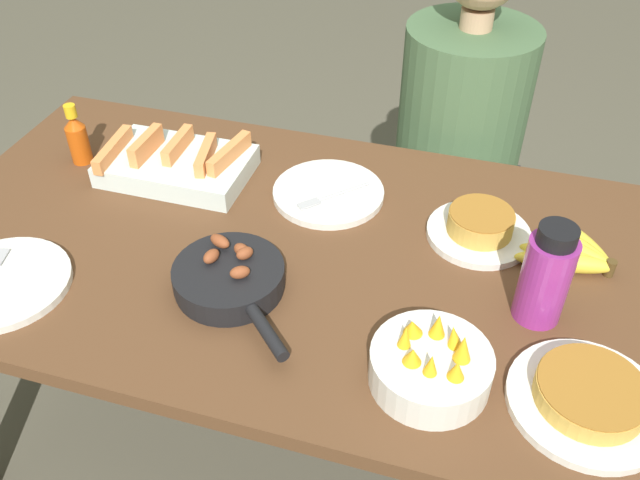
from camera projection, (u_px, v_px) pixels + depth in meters
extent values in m
plane|color=#565142|center=(320.00, 448.00, 1.85)|extent=(14.00, 14.00, 0.00)
cube|color=brown|center=(320.00, 258.00, 1.40)|extent=(1.71, 0.87, 0.03)
cylinder|color=brown|center=(108.00, 217.00, 2.08)|extent=(0.07, 0.07, 0.68)
ellipsoid|color=yellow|center=(588.00, 247.00, 1.37)|extent=(0.12, 0.14, 0.03)
ellipsoid|color=yellow|center=(580.00, 248.00, 1.37)|extent=(0.15, 0.13, 0.04)
ellipsoid|color=yellow|center=(573.00, 251.00, 1.36)|extent=(0.17, 0.10, 0.04)
ellipsoid|color=yellow|center=(566.00, 257.00, 1.35)|extent=(0.19, 0.05, 0.04)
ellipsoid|color=yellow|center=(564.00, 262.00, 1.33)|extent=(0.20, 0.06, 0.04)
cylinder|color=#4C3819|center=(610.00, 268.00, 1.32)|extent=(0.02, 0.02, 0.04)
cube|color=silver|center=(177.00, 166.00, 1.58)|extent=(0.33, 0.21, 0.05)
cube|color=#ED8E4C|center=(113.00, 149.00, 1.57)|extent=(0.03, 0.17, 0.04)
cube|color=#ED8E4C|center=(146.00, 146.00, 1.56)|extent=(0.02, 0.13, 0.05)
cube|color=#ED8E4C|center=(178.00, 146.00, 1.57)|extent=(0.02, 0.13, 0.04)
cube|color=#ED8E4C|center=(206.00, 156.00, 1.54)|extent=(0.05, 0.14, 0.04)
cube|color=#ED8E4C|center=(229.00, 154.00, 1.55)|extent=(0.05, 0.16, 0.04)
cylinder|color=black|center=(230.00, 286.00, 1.30)|extent=(0.21, 0.21, 0.01)
cylinder|color=black|center=(229.00, 276.00, 1.29)|extent=(0.21, 0.21, 0.04)
cylinder|color=black|center=(267.00, 332.00, 1.17)|extent=(0.11, 0.11, 0.02)
ellipsoid|color=brown|center=(245.00, 253.00, 1.29)|extent=(0.04, 0.05, 0.03)
ellipsoid|color=brown|center=(242.00, 250.00, 1.29)|extent=(0.04, 0.04, 0.03)
ellipsoid|color=brown|center=(220.00, 241.00, 1.31)|extent=(0.05, 0.04, 0.03)
ellipsoid|color=brown|center=(240.00, 272.00, 1.24)|extent=(0.05, 0.05, 0.03)
ellipsoid|color=brown|center=(211.00, 256.00, 1.28)|extent=(0.04, 0.04, 0.03)
cylinder|color=silver|center=(478.00, 233.00, 1.42)|extent=(0.22, 0.22, 0.02)
cylinder|color=gold|center=(481.00, 222.00, 1.40)|extent=(0.14, 0.14, 0.04)
cylinder|color=#9F6624|center=(482.00, 213.00, 1.38)|extent=(0.13, 0.13, 0.00)
cylinder|color=silver|center=(587.00, 402.00, 1.09)|extent=(0.26, 0.26, 0.02)
cylinder|color=gold|center=(591.00, 393.00, 1.08)|extent=(0.18, 0.18, 0.03)
cylinder|color=#9F6624|center=(594.00, 385.00, 1.06)|extent=(0.17, 0.17, 0.00)
cylinder|color=silver|center=(2.00, 283.00, 1.30)|extent=(0.26, 0.26, 0.02)
cube|color=#B2B2B7|center=(0.00, 257.00, 1.35)|extent=(0.03, 0.05, 0.00)
cylinder|color=silver|center=(328.00, 193.00, 1.53)|extent=(0.25, 0.25, 0.02)
cylinder|color=#B2B2B7|center=(344.00, 192.00, 1.51)|extent=(0.10, 0.10, 0.01)
cube|color=#B2B2B7|center=(309.00, 204.00, 1.48)|extent=(0.05, 0.05, 0.00)
cylinder|color=silver|center=(430.00, 368.00, 1.12)|extent=(0.20, 0.20, 0.06)
cone|color=#F4A819|center=(463.00, 349.00, 1.08)|extent=(0.04, 0.04, 0.06)
cone|color=#F4A819|center=(454.00, 337.00, 1.10)|extent=(0.05, 0.05, 0.05)
cone|color=#F4A819|center=(438.00, 326.00, 1.12)|extent=(0.03, 0.03, 0.05)
cone|color=#F4A819|center=(412.00, 328.00, 1.12)|extent=(0.06, 0.06, 0.04)
cone|color=#F4A819|center=(405.00, 337.00, 1.10)|extent=(0.03, 0.03, 0.05)
cone|color=#F4A819|center=(412.00, 357.00, 1.08)|extent=(0.05, 0.05, 0.04)
cone|color=#F4A819|center=(431.00, 366.00, 1.06)|extent=(0.03, 0.03, 0.05)
cone|color=#F4A819|center=(456.00, 371.00, 1.05)|extent=(0.05, 0.05, 0.04)
cylinder|color=#992D89|center=(545.00, 280.00, 1.20)|extent=(0.09, 0.09, 0.17)
cylinder|color=black|center=(558.00, 236.00, 1.13)|extent=(0.07, 0.07, 0.03)
cylinder|color=#C64C0F|center=(79.00, 144.00, 1.62)|extent=(0.05, 0.05, 0.09)
cone|color=#C64C0F|center=(73.00, 122.00, 1.58)|extent=(0.05, 0.05, 0.03)
cylinder|color=gold|center=(70.00, 111.00, 1.56)|extent=(0.03, 0.03, 0.03)
cube|color=black|center=(442.00, 247.00, 2.15)|extent=(0.38, 0.38, 0.45)
cylinder|color=#476642|center=(462.00, 116.00, 1.84)|extent=(0.34, 0.34, 0.49)
cylinder|color=tan|center=(477.00, 18.00, 1.67)|extent=(0.08, 0.08, 0.05)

